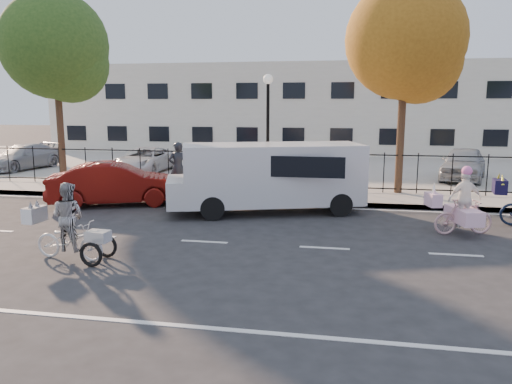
% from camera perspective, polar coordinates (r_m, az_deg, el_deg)
% --- Properties ---
extents(ground, '(120.00, 120.00, 0.00)m').
position_cam_1_polar(ground, '(12.67, -5.92, -5.69)').
color(ground, '#333334').
extents(road_markings, '(60.00, 9.52, 0.01)m').
position_cam_1_polar(road_markings, '(12.67, -5.92, -5.66)').
color(road_markings, silver).
rests_on(road_markings, ground).
extents(curb, '(60.00, 0.10, 0.15)m').
position_cam_1_polar(curb, '(17.42, -1.22, -1.01)').
color(curb, '#A8A399').
rests_on(curb, ground).
extents(sidewalk, '(60.00, 2.20, 0.15)m').
position_cam_1_polar(sidewalk, '(18.43, -0.55, -0.39)').
color(sidewalk, '#A8A399').
rests_on(sidewalk, ground).
extents(parking_lot, '(60.00, 15.60, 0.15)m').
position_cam_1_polar(parking_lot, '(27.11, 3.09, 3.00)').
color(parking_lot, '#A8A399').
rests_on(parking_lot, ground).
extents(iron_fence, '(58.00, 0.06, 1.50)m').
position_cam_1_polar(iron_fence, '(19.37, 0.07, 2.60)').
color(iron_fence, black).
rests_on(iron_fence, sidewalk).
extents(building, '(34.00, 10.00, 6.00)m').
position_cam_1_polar(building, '(36.84, 5.20, 9.42)').
color(building, silver).
rests_on(building, ground).
extents(lamppost, '(0.36, 0.36, 4.33)m').
position_cam_1_polar(lamppost, '(18.72, 1.37, 9.13)').
color(lamppost, black).
rests_on(lamppost, sidewalk).
extents(street_sign, '(0.85, 0.06, 1.80)m').
position_cam_1_polar(street_sign, '(19.34, -5.56, 4.08)').
color(street_sign, black).
rests_on(street_sign, sidewalk).
extents(zebra_trike, '(2.04, 0.83, 1.74)m').
position_cam_1_polar(zebra_trike, '(11.81, -20.57, -4.09)').
color(zebra_trike, silver).
rests_on(zebra_trike, ground).
extents(unicorn_bike, '(1.86, 1.34, 1.84)m').
position_cam_1_polar(unicorn_bike, '(14.22, 22.58, -1.86)').
color(unicorn_bike, beige).
rests_on(unicorn_bike, ground).
extents(white_van, '(6.58, 3.71, 2.17)m').
position_cam_1_polar(white_van, '(15.83, 1.49, 1.99)').
color(white_van, white).
rests_on(white_van, ground).
extents(red_sedan, '(4.68, 3.08, 1.46)m').
position_cam_1_polar(red_sedan, '(17.62, -15.69, 0.90)').
color(red_sedan, '#5E0E0A').
rests_on(red_sedan, ground).
extents(pedestrian, '(0.82, 0.72, 1.89)m').
position_cam_1_polar(pedestrian, '(18.57, -8.91, 2.76)').
color(pedestrian, black).
rests_on(pedestrian, sidewalk).
extents(lot_car_a, '(2.54, 4.53, 1.24)m').
position_cam_1_polar(lot_car_a, '(27.74, -25.07, 3.66)').
color(lot_car_a, '#9EA0A5').
rests_on(lot_car_a, parking_lot).
extents(lot_car_b, '(2.05, 4.31, 1.19)m').
position_cam_1_polar(lot_car_b, '(24.56, -12.59, 3.59)').
color(lot_car_b, silver).
rests_on(lot_car_b, parking_lot).
extents(lot_car_c, '(2.73, 4.15, 1.29)m').
position_cam_1_polar(lot_car_c, '(23.77, -3.41, 3.73)').
color(lot_car_c, '#4A4E51').
rests_on(lot_car_c, parking_lot).
extents(lot_car_d, '(2.79, 4.47, 1.42)m').
position_cam_1_polar(lot_car_d, '(23.48, 22.62, 3.05)').
color(lot_car_d, '#A5A8AC').
rests_on(lot_car_d, parking_lot).
extents(tree_west, '(4.29, 4.29, 7.87)m').
position_cam_1_polar(tree_west, '(22.42, -21.59, 14.75)').
color(tree_west, '#442D1D').
rests_on(tree_west, ground).
extents(tree_mid, '(4.24, 4.24, 7.78)m').
position_cam_1_polar(tree_mid, '(19.24, 17.10, 15.69)').
color(tree_mid, '#442D1D').
rests_on(tree_mid, ground).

